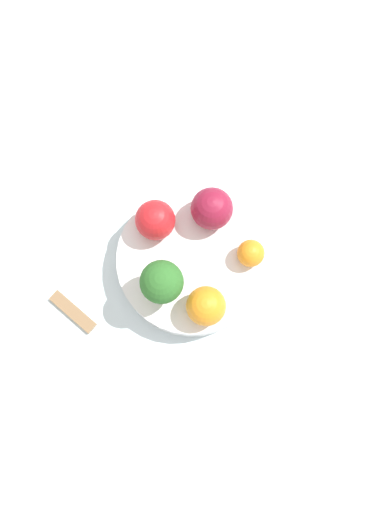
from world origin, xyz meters
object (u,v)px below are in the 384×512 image
at_px(apple_red, 155,220).
at_px(orange_back, 251,253).
at_px(bowl, 192,261).
at_px(apple_green, 212,209).
at_px(broccoli, 162,282).
at_px(spoon, 73,312).
at_px(orange_front, 206,306).

xyz_separation_m(apple_red, orange_back, (0.03, 0.12, -0.01)).
xyz_separation_m(bowl, apple_green, (-0.06, 0.02, 0.05)).
distance_m(broccoli, spoon, 0.14).
xyz_separation_m(bowl, orange_back, (-0.01, 0.07, 0.04)).
bearing_deg(bowl, orange_front, 17.16).
xyz_separation_m(bowl, orange_front, (0.06, 0.02, 0.04)).
bearing_deg(spoon, apple_green, 126.52).
distance_m(apple_green, spoon, 0.22).
xyz_separation_m(broccoli, orange_front, (0.02, 0.05, -0.02)).
relative_size(bowl, apple_green, 3.62).
height_order(bowl, apple_green, apple_green).
distance_m(orange_front, orange_back, 0.09).
height_order(orange_front, orange_back, orange_front).
xyz_separation_m(bowl, apple_red, (-0.04, -0.05, 0.04)).
relative_size(orange_back, spoon, 0.52).
height_order(apple_red, spoon, apple_red).
xyz_separation_m(broccoli, apple_red, (-0.08, -0.01, -0.02)).
xyz_separation_m(apple_red, apple_green, (-0.02, 0.07, 0.00)).
distance_m(broccoli, orange_front, 0.06).
distance_m(bowl, broccoli, 0.08).
distance_m(bowl, apple_red, 0.08).
relative_size(apple_green, spoon, 0.81).
height_order(apple_red, orange_back, apple_red).
bearing_deg(spoon, bowl, 115.07).
bearing_deg(spoon, orange_back, 108.79).
bearing_deg(bowl, apple_red, -130.07).
bearing_deg(apple_red, bowl, 49.93).
distance_m(broccoli, apple_red, 0.08).
xyz_separation_m(apple_red, spoon, (0.11, -0.10, -0.06)).
relative_size(apple_green, orange_front, 1.10).
xyz_separation_m(broccoli, apple_green, (-0.10, 0.06, -0.01)).
bearing_deg(apple_green, orange_front, -1.01).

